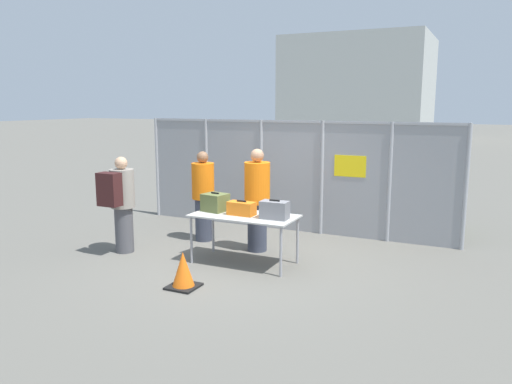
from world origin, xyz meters
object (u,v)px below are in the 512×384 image
at_px(security_worker_far, 203,195).
at_px(suitcase_orange, 242,208).
at_px(suitcase_grey, 275,210).
at_px(traveler_hooded, 120,201).
at_px(inspection_table, 244,219).
at_px(traffic_cone, 183,271).
at_px(utility_trailer, 366,206).
at_px(suitcase_olive, 215,202).
at_px(security_worker_near, 257,199).

bearing_deg(security_worker_far, suitcase_orange, 168.10).
xyz_separation_m(suitcase_grey, traveler_hooded, (-2.66, -0.35, -0.02)).
xyz_separation_m(inspection_table, traffic_cone, (-0.28, -1.32, -0.49)).
bearing_deg(utility_trailer, suitcase_orange, -108.29).
xyz_separation_m(suitcase_grey, traffic_cone, (-0.81, -1.29, -0.69)).
xyz_separation_m(security_worker_far, traffic_cone, (1.00, -2.21, -0.62)).
distance_m(suitcase_olive, utility_trailer, 3.87).
bearing_deg(security_worker_near, suitcase_orange, 90.64).
xyz_separation_m(suitcase_olive, traveler_hooded, (-1.57, -0.45, -0.03)).
xyz_separation_m(security_worker_near, utility_trailer, (1.24, 2.79, -0.53)).
height_order(security_worker_far, utility_trailer, security_worker_far).
height_order(suitcase_grey, security_worker_near, security_worker_near).
distance_m(inspection_table, traffic_cone, 1.44).
relative_size(utility_trailer, traffic_cone, 8.03).
bearing_deg(security_worker_far, security_worker_near, -164.30).
bearing_deg(security_worker_far, utility_trailer, -108.60).
distance_m(suitcase_olive, traveler_hooded, 1.63).
relative_size(suitcase_orange, security_worker_far, 0.26).
relative_size(security_worker_far, utility_trailer, 0.41).
xyz_separation_m(security_worker_near, security_worker_far, (-1.17, 0.17, -0.05)).
distance_m(utility_trailer, traffic_cone, 5.03).
relative_size(inspection_table, suitcase_orange, 3.83).
distance_m(security_worker_far, traffic_cone, 2.51).
relative_size(suitcase_olive, traffic_cone, 0.83).
relative_size(security_worker_near, security_worker_far, 1.06).
bearing_deg(suitcase_olive, traffic_cone, -78.68).
height_order(security_worker_near, security_worker_far, security_worker_near).
height_order(inspection_table, security_worker_far, security_worker_far).
xyz_separation_m(traveler_hooded, security_worker_near, (2.02, 1.10, 0.01)).
relative_size(traveler_hooded, utility_trailer, 0.40).
height_order(suitcase_olive, security_worker_far, security_worker_far).
relative_size(suitcase_grey, security_worker_far, 0.26).
distance_m(inspection_table, suitcase_olive, 0.60).
distance_m(traveler_hooded, security_worker_far, 1.53).
bearing_deg(suitcase_olive, security_worker_near, 55.62).
relative_size(traveler_hooded, traffic_cone, 3.22).
bearing_deg(inspection_table, traveler_hooded, -169.91).
height_order(traveler_hooded, traffic_cone, traveler_hooded).
bearing_deg(security_worker_far, suitcase_olive, 155.42).
bearing_deg(utility_trailer, security_worker_near, -113.94).
distance_m(suitcase_grey, traffic_cone, 1.67).
height_order(suitcase_olive, suitcase_grey, suitcase_olive).
relative_size(inspection_table, traveler_hooded, 1.01).
distance_m(suitcase_grey, security_worker_far, 2.04).
height_order(inspection_table, traveler_hooded, traveler_hooded).
height_order(suitcase_olive, traffic_cone, suitcase_olive).
distance_m(traveler_hooded, traffic_cone, 2.18).
height_order(traveler_hooded, utility_trailer, traveler_hooded).
bearing_deg(suitcase_orange, security_worker_near, 95.91).
distance_m(security_worker_near, security_worker_far, 1.18).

